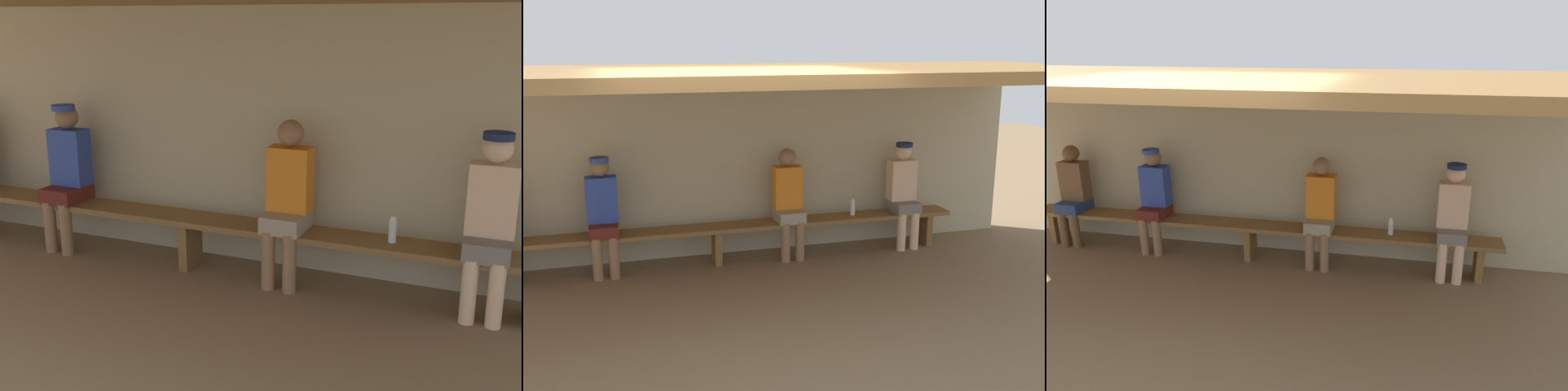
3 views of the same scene
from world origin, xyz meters
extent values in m
plane|color=brown|center=(0.00, 0.00, 0.00)|extent=(24.00, 24.00, 0.00)
cube|color=#B7AD8C|center=(0.00, 2.00, 1.10)|extent=(8.00, 0.20, 2.20)
cube|color=olive|center=(0.00, 0.70, 2.26)|extent=(8.00, 2.80, 0.12)
cube|color=brown|center=(0.00, 1.55, 0.43)|extent=(6.00, 0.36, 0.05)
cube|color=brown|center=(0.00, 1.55, 0.21)|extent=(0.08, 0.29, 0.41)
cube|color=brown|center=(2.75, 1.55, 0.21)|extent=(0.08, 0.29, 0.41)
cube|color=slate|center=(2.42, 1.53, 0.53)|extent=(0.32, 0.40, 0.14)
cylinder|color=beige|center=(2.33, 1.37, 0.24)|extent=(0.11, 0.11, 0.48)
cylinder|color=beige|center=(2.51, 1.37, 0.24)|extent=(0.11, 0.11, 0.48)
cube|color=beige|center=(2.42, 1.61, 0.86)|extent=(0.34, 0.20, 0.52)
sphere|color=beige|center=(2.42, 1.61, 1.23)|extent=(0.21, 0.21, 0.21)
cylinder|color=#19234C|center=(2.42, 1.57, 1.32)|extent=(0.21, 0.21, 0.05)
cube|color=gray|center=(0.89, 1.53, 0.53)|extent=(0.32, 0.40, 0.14)
cylinder|color=#8C6647|center=(0.80, 1.37, 0.24)|extent=(0.11, 0.11, 0.48)
cylinder|color=#8C6647|center=(0.98, 1.37, 0.24)|extent=(0.11, 0.11, 0.48)
cube|color=orange|center=(0.89, 1.61, 0.86)|extent=(0.34, 0.20, 0.52)
sphere|color=#8C6647|center=(0.89, 1.61, 1.23)|extent=(0.21, 0.21, 0.21)
cube|color=#591E19|center=(-1.28, 1.53, 0.53)|extent=(0.32, 0.40, 0.14)
cylinder|color=#8C6647|center=(-1.37, 1.37, 0.24)|extent=(0.11, 0.11, 0.48)
cylinder|color=#8C6647|center=(-1.19, 1.37, 0.24)|extent=(0.11, 0.11, 0.48)
cube|color=#2D47A5|center=(-1.28, 1.61, 0.86)|extent=(0.34, 0.20, 0.52)
sphere|color=#8C6647|center=(-1.28, 1.61, 1.23)|extent=(0.21, 0.21, 0.21)
cylinder|color=#2D47A5|center=(-1.28, 1.57, 1.32)|extent=(0.21, 0.21, 0.05)
cylinder|color=silver|center=(1.73, 1.57, 0.55)|extent=(0.06, 0.06, 0.18)
cylinder|color=white|center=(1.73, 1.57, 0.65)|extent=(0.04, 0.04, 0.02)
camera|label=1|loc=(2.58, -3.00, 2.09)|focal=43.82mm
camera|label=2|loc=(-1.22, -5.51, 2.57)|focal=43.31mm
camera|label=3|loc=(1.91, -3.95, 2.64)|focal=34.09mm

